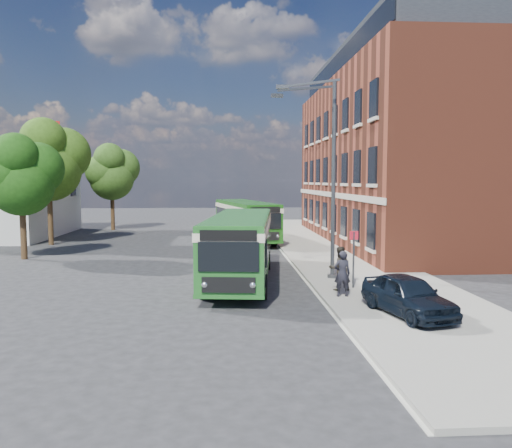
{
  "coord_description": "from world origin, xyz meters",
  "views": [
    {
      "loc": [
        0.23,
        -24.4,
        4.62
      ],
      "look_at": [
        2.01,
        3.15,
        2.2
      ],
      "focal_mm": 35.0,
      "sensor_mm": 36.0,
      "label": 1
    }
  ],
  "objects": [
    {
      "name": "flagpole",
      "position": [
        -12.45,
        13.0,
        4.94
      ],
      "size": [
        0.95,
        0.1,
        9.0
      ],
      "color": "#3B3E41",
      "rests_on": "ground"
    },
    {
      "name": "pedestrian_b",
      "position": [
        4.9,
        -4.65,
        1.05
      ],
      "size": [
        0.95,
        0.78,
        1.8
      ],
      "primitive_type": "imported",
      "rotation": [
        0.0,
        0.0,
        3.26
      ],
      "color": "black",
      "rests_on": "pavement"
    },
    {
      "name": "bus_rear",
      "position": [
        1.86,
        13.2,
        1.83
      ],
      "size": [
        4.67,
        10.89,
        3.02
      ],
      "color": "#175112",
      "rests_on": "ground"
    },
    {
      "name": "tree_left",
      "position": [
        -11.45,
        5.41,
        4.95
      ],
      "size": [
        4.33,
        4.11,
        7.3
      ],
      "color": "#342413",
      "rests_on": "ground"
    },
    {
      "name": "brick_office",
      "position": [
        14.0,
        12.0,
        6.97
      ],
      "size": [
        12.1,
        26.0,
        14.2
      ],
      "color": "brown",
      "rests_on": "ground"
    },
    {
      "name": "pedestrian_a",
      "position": [
        4.77,
        -5.7,
        1.04
      ],
      "size": [
        0.65,
        0.43,
        1.78
      ],
      "primitive_type": "imported",
      "rotation": [
        0.0,
        0.0,
        3.14
      ],
      "color": "black",
      "rests_on": "pavement"
    },
    {
      "name": "kerb_line",
      "position": [
        3.95,
        8.0,
        0.01
      ],
      "size": [
        0.12,
        48.0,
        0.01
      ],
      "primitive_type": "cube",
      "color": "beige",
      "rests_on": "ground"
    },
    {
      "name": "tree_mid",
      "position": [
        -12.15,
        12.1,
        6.08
      ],
      "size": [
        5.3,
        5.04,
        8.96
      ],
      "color": "#342413",
      "rests_on": "ground"
    },
    {
      "name": "street_lamp",
      "position": [
        4.84,
        -2.0,
        4.79
      ],
      "size": [
        2.96,
        2.38,
        9.0
      ],
      "color": "#3B3E41",
      "rests_on": "ground"
    },
    {
      "name": "bus_front",
      "position": [
        1.0,
        -1.58,
        1.83
      ],
      "size": [
        3.78,
        11.41,
        3.02
      ],
      "color": "#216222",
      "rests_on": "ground"
    },
    {
      "name": "tree_right",
      "position": [
        -10.04,
        22.57,
        5.42
      ],
      "size": [
        4.74,
        4.5,
        8.0
      ],
      "color": "#342413",
      "rests_on": "ground"
    },
    {
      "name": "pavement",
      "position": [
        7.0,
        8.0,
        0.07
      ],
      "size": [
        6.0,
        48.0,
        0.15
      ],
      "primitive_type": "cube",
      "color": "gray",
      "rests_on": "ground"
    },
    {
      "name": "white_building",
      "position": [
        -18.0,
        18.0,
        3.66
      ],
      "size": [
        9.4,
        13.4,
        7.3
      ],
      "color": "silver",
      "rests_on": "ground"
    },
    {
      "name": "ground",
      "position": [
        0.0,
        0.0,
        0.0
      ],
      "size": [
        120.0,
        120.0,
        0.0
      ],
      "primitive_type": "plane",
      "color": "#252527",
      "rests_on": "ground"
    },
    {
      "name": "bus_stop_sign",
      "position": [
        5.6,
        -4.2,
        1.51
      ],
      "size": [
        0.35,
        0.08,
        2.52
      ],
      "color": "#3B3E41",
      "rests_on": "ground"
    },
    {
      "name": "parked_car",
      "position": [
        6.31,
        -8.49,
        0.83
      ],
      "size": [
        2.47,
        4.24,
        1.35
      ],
      "primitive_type": "imported",
      "rotation": [
        0.0,
        0.0,
        0.23
      ],
      "color": "black",
      "rests_on": "pavement"
    }
  ]
}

